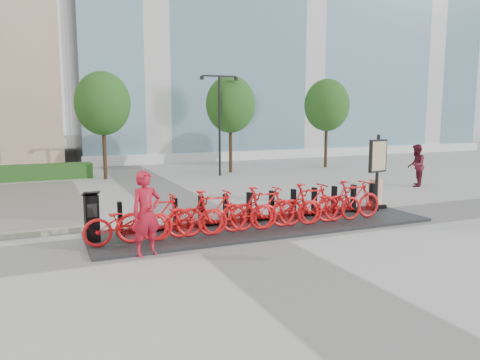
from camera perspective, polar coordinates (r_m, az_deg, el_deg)
name	(u,v)px	position (r m, az deg, el deg)	size (l,w,h in m)	color
ground	(228,235)	(12.25, -1.51, -6.75)	(120.00, 120.00, 0.00)	#9C9C9C
glass_building	(266,8)	(42.25, 3.18, 20.26)	(32.00, 16.00, 24.00)	#45606E
hedge_b	(26,173)	(24.36, -24.64, 0.82)	(6.00, 1.20, 0.70)	#214B16
tree_1	(103,104)	(23.18, -16.40, 8.93)	(2.60, 2.60, 5.10)	#382412
tree_2	(230,105)	(24.84, -1.17, 9.18)	(2.60, 2.60, 5.10)	#382412
tree_3	(327,105)	(27.68, 10.55, 8.95)	(2.60, 2.60, 5.10)	#382412
streetlamp	(220,113)	(23.54, -2.51, 8.12)	(2.00, 0.20, 5.00)	black
dock_pad	(267,226)	(13.03, 3.33, -5.67)	(9.60, 2.40, 0.08)	black
dock_rail_posts	(262,207)	(13.37, 2.66, -3.27)	(8.02, 0.50, 0.85)	black
bike_0	(126,222)	(11.38, -13.72, -5.03)	(0.69, 1.99, 1.05)	red
bike_1	(156,217)	(11.50, -10.18, -4.49)	(0.55, 1.93, 1.16)	red
bike_2	(185,217)	(11.69, -6.73, -4.49)	(0.69, 1.99, 1.05)	red
bike_3	(212,212)	(11.90, -3.41, -3.94)	(0.55, 1.93, 1.16)	red
bike_4	(238,212)	(12.17, -0.21, -3.93)	(0.69, 1.99, 1.05)	red
bike_5	(263,208)	(12.46, 2.84, -3.39)	(0.55, 1.93, 1.16)	red
bike_6	(287,208)	(12.80, 5.74, -3.37)	(0.69, 1.99, 1.05)	red
bike_7	(310,204)	(13.15, 8.49, -2.86)	(0.55, 1.93, 1.16)	red
bike_8	(331,204)	(13.55, 11.07, -2.84)	(0.69, 1.99, 1.05)	red
bike_9	(352,200)	(13.95, 13.52, -2.36)	(0.55, 1.93, 1.16)	red
kiosk	(92,217)	(11.78, -17.62, -4.34)	(0.41, 0.36, 1.25)	black
worker_red	(146,213)	(10.59, -11.37, -4.00)	(0.69, 0.46, 1.90)	#A81123
pedestrian	(416,165)	(21.53, 20.66, 1.67)	(0.89, 0.69, 1.82)	#541320
construction_barrel	(375,191)	(16.98, 16.16, -1.33)	(0.46, 0.46, 0.89)	#F95604
map_sign	(378,159)	(16.45, 16.46, 2.47)	(0.80, 0.28, 2.44)	black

